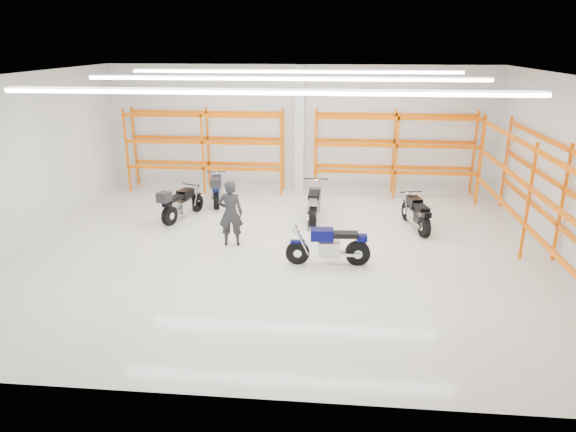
# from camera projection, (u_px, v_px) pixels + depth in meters

# --- Properties ---
(ground) EXTENTS (14.00, 14.00, 0.00)m
(ground) POSITION_uv_depth(u_px,v_px,m) (283.00, 250.00, 13.66)
(ground) COLOR beige
(ground) RESTS_ON ground
(room_shell) EXTENTS (14.02, 12.02, 4.51)m
(room_shell) POSITION_uv_depth(u_px,v_px,m) (283.00, 127.00, 12.62)
(room_shell) COLOR silver
(room_shell) RESTS_ON ground
(motorcycle_main) EXTENTS (2.10, 0.70, 1.03)m
(motorcycle_main) POSITION_uv_depth(u_px,v_px,m) (332.00, 246.00, 12.64)
(motorcycle_main) COLOR black
(motorcycle_main) RESTS_ON ground
(motorcycle_back_a) EXTENTS (0.99, 2.03, 1.07)m
(motorcycle_back_a) POSITION_uv_depth(u_px,v_px,m) (180.00, 204.00, 15.81)
(motorcycle_back_a) COLOR black
(motorcycle_back_a) RESTS_ON ground
(motorcycle_back_b) EXTENTS (0.80, 2.09, 1.08)m
(motorcycle_back_b) POSITION_uv_depth(u_px,v_px,m) (216.00, 189.00, 17.33)
(motorcycle_back_b) COLOR black
(motorcycle_back_b) RESTS_ON ground
(motorcycle_back_c) EXTENTS (0.76, 2.30, 1.13)m
(motorcycle_back_c) POSITION_uv_depth(u_px,v_px,m) (315.00, 202.00, 15.91)
(motorcycle_back_c) COLOR black
(motorcycle_back_c) RESTS_ON ground
(motorcycle_back_d) EXTENTS (0.75, 2.01, 1.00)m
(motorcycle_back_d) POSITION_uv_depth(u_px,v_px,m) (416.00, 214.00, 15.03)
(motorcycle_back_d) COLOR black
(motorcycle_back_d) RESTS_ON ground
(standing_man) EXTENTS (0.70, 0.50, 1.81)m
(standing_man) POSITION_uv_depth(u_px,v_px,m) (231.00, 213.00, 13.74)
(standing_man) COLOR black
(standing_man) RESTS_ON ground
(structural_column) EXTENTS (0.32, 0.32, 4.50)m
(structural_column) POSITION_uv_depth(u_px,v_px,m) (300.00, 130.00, 18.41)
(structural_column) COLOR white
(structural_column) RESTS_ON ground
(pallet_racking_back_left) EXTENTS (5.67, 0.87, 3.00)m
(pallet_racking_back_left) POSITION_uv_depth(u_px,v_px,m) (205.00, 143.00, 18.54)
(pallet_racking_back_left) COLOR #FF5A0A
(pallet_racking_back_left) RESTS_ON ground
(pallet_racking_back_right) EXTENTS (5.67, 0.87, 3.00)m
(pallet_racking_back_right) POSITION_uv_depth(u_px,v_px,m) (396.00, 146.00, 17.94)
(pallet_racking_back_right) COLOR #FF5A0A
(pallet_racking_back_right) RESTS_ON ground
(pallet_racking_side) EXTENTS (0.87, 9.07, 3.00)m
(pallet_racking_side) POSITION_uv_depth(u_px,v_px,m) (547.00, 191.00, 12.50)
(pallet_racking_side) COLOR #FF5A0A
(pallet_racking_side) RESTS_ON ground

